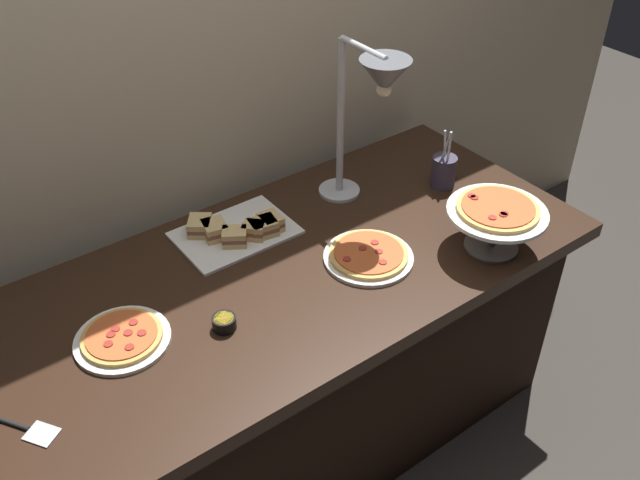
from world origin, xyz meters
TOP-DOWN VIEW (x-y plane):
  - ground_plane at (0.00, 0.00)m, footprint 8.00×8.00m
  - back_wall at (0.00, 0.50)m, footprint 4.40×0.04m
  - buffet_table at (0.00, 0.00)m, footprint 1.90×0.84m
  - heat_lamp at (0.38, 0.07)m, footprint 0.15×0.34m
  - pizza_plate_front at (-0.51, 0.01)m, footprint 0.25×0.25m
  - pizza_plate_center at (0.23, -0.11)m, footprint 0.27×0.27m
  - pizza_plate_raised_stand at (0.57, -0.29)m, footprint 0.30×0.30m
  - sandwich_platter at (-0.03, 0.22)m, footprint 0.36×0.25m
  - sauce_cup_near at (-0.27, -0.11)m, footprint 0.06×0.06m
  - utensil_holder at (0.70, 0.05)m, footprint 0.08×0.08m
  - serving_spatula at (-0.80, -0.12)m, footprint 0.12×0.16m

SIDE VIEW (x-z plane):
  - ground_plane at x=0.00m, z-range 0.00..0.00m
  - buffet_table at x=0.00m, z-range 0.01..0.77m
  - serving_spatula at x=-0.80m, z-range 0.76..0.77m
  - pizza_plate_front at x=-0.51m, z-range 0.76..0.79m
  - pizza_plate_center at x=0.23m, z-range 0.76..0.79m
  - sauce_cup_near at x=-0.27m, z-range 0.76..0.80m
  - sandwich_platter at x=-0.03m, z-range 0.75..0.81m
  - utensil_holder at x=0.70m, z-range 0.71..0.92m
  - pizza_plate_raised_stand at x=0.57m, z-range 0.80..0.96m
  - heat_lamp at x=0.38m, z-range 0.92..1.47m
  - back_wall at x=0.00m, z-range 0.00..2.40m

